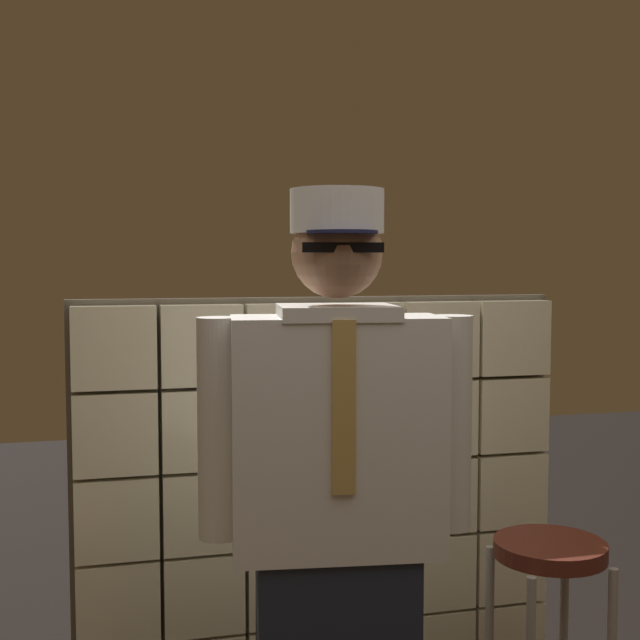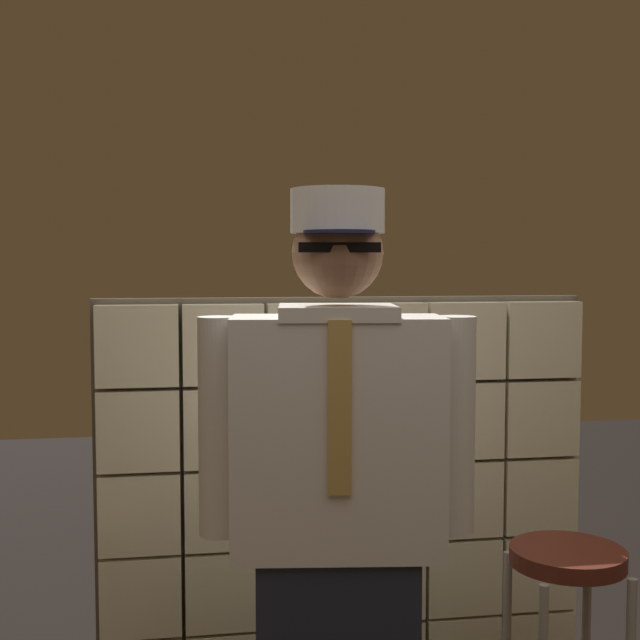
{
  "view_description": "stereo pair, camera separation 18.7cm",
  "coord_description": "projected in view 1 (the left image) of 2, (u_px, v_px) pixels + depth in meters",
  "views": [
    {
      "loc": [
        -0.75,
        -1.66,
        1.58
      ],
      "look_at": [
        -0.23,
        0.36,
        1.44
      ],
      "focal_mm": 47.19,
      "sensor_mm": 36.0,
      "label": 1
    },
    {
      "loc": [
        -0.56,
        -1.69,
        1.58
      ],
      "look_at": [
        -0.23,
        0.36,
        1.44
      ],
      "focal_mm": 47.19,
      "sensor_mm": 36.0,
      "label": 2
    }
  ],
  "objects": [
    {
      "name": "glass_block_wall",
      "position": [
        324.0,
        502.0,
        3.01
      ],
      "size": [
        1.76,
        0.1,
        1.47
      ],
      "color": "beige",
      "rests_on": "ground"
    },
    {
      "name": "standing_person",
      "position": [
        337.0,
        523.0,
        2.13
      ],
      "size": [
        0.71,
        0.33,
        1.76
      ],
      "rotation": [
        0.0,
        0.0,
        -0.13
      ],
      "color": "#1E2333",
      "rests_on": "ground"
    },
    {
      "name": "bar_stool",
      "position": [
        549.0,
        600.0,
        2.57
      ],
      "size": [
        0.34,
        0.34,
        0.73
      ],
      "color": "#592319",
      "rests_on": "ground"
    }
  ]
}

